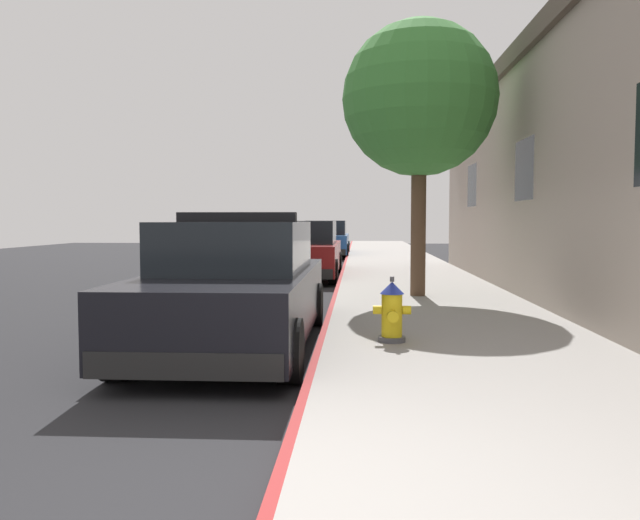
{
  "coord_description": "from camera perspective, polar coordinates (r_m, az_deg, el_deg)",
  "views": [
    {
      "loc": [
        0.4,
        -3.1,
        1.58
      ],
      "look_at": [
        -0.16,
        6.13,
        1.0
      ],
      "focal_mm": 35.63,
      "sensor_mm": 36.0,
      "label": 1
    }
  ],
  "objects": [
    {
      "name": "police_cruiser",
      "position": [
        7.96,
        -7.5,
        -2.47
      ],
      "size": [
        1.94,
        4.84,
        1.68
      ],
      "color": "black",
      "rests_on": "ground"
    },
    {
      "name": "parked_car_silver_ahead",
      "position": [
        17.24,
        -1.42,
        0.8
      ],
      "size": [
        1.94,
        4.84,
        1.56
      ],
      "color": "maroon",
      "rests_on": "ground"
    },
    {
      "name": "parked_car_dark_far",
      "position": [
        27.29,
        0.58,
        1.84
      ],
      "size": [
        1.94,
        4.84,
        1.56
      ],
      "color": "navy",
      "rests_on": "ground"
    },
    {
      "name": "ground_plane",
      "position": [
        14.02,
        -16.25,
        -3.43
      ],
      "size": [
        30.2,
        60.0,
        0.2
      ],
      "primitive_type": "cube",
      "color": "#232326"
    },
    {
      "name": "curb_painted_edge",
      "position": [
        13.19,
        1.55,
        -2.91
      ],
      "size": [
        0.08,
        60.0,
        0.17
      ],
      "primitive_type": "cube",
      "color": "maroon",
      "rests_on": "ground"
    },
    {
      "name": "sidewalk_pavement",
      "position": [
        13.24,
        9.02,
        -2.93
      ],
      "size": [
        3.36,
        60.0,
        0.17
      ],
      "primitive_type": "cube",
      "color": "gray",
      "rests_on": "ground"
    },
    {
      "name": "street_tree",
      "position": [
        12.18,
        8.93,
        14.03
      ],
      "size": [
        2.85,
        2.85,
        5.07
      ],
      "color": "brown",
      "rests_on": "sidewalk_pavement"
    },
    {
      "name": "fire_hydrant",
      "position": [
        7.43,
        6.48,
        -4.64
      ],
      "size": [
        0.44,
        0.4,
        0.76
      ],
      "color": "#4C4C51",
      "rests_on": "sidewalk_pavement"
    }
  ]
}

